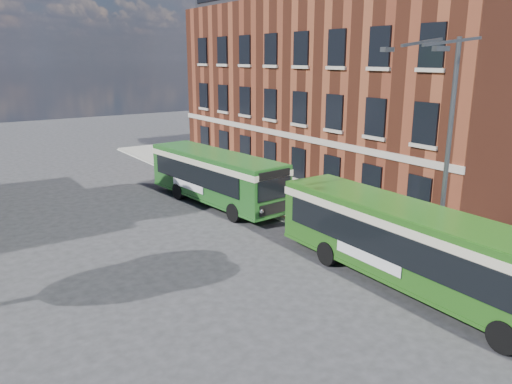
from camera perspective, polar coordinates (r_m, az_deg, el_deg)
ground at (r=19.13m, az=5.41°, el=-10.61°), size 120.00×120.00×0.00m
pavement at (r=29.05m, az=6.06°, el=-1.38°), size 6.00×48.00×0.15m
kerb_line at (r=27.28m, az=1.15°, el=-2.55°), size 0.12×48.00×0.01m
brick_office at (r=35.59m, az=10.97°, el=12.73°), size 12.10×26.00×14.20m
street_lamp at (r=19.79m, az=20.45°, el=4.00°), size 2.96×2.38×9.00m
bus_stop_sign at (r=20.14m, az=25.95°, el=-6.13°), size 0.35×0.08×2.52m
bus_front at (r=19.07m, az=17.61°, el=-5.39°), size 2.75×12.45×3.02m
bus_rear at (r=28.78m, az=-4.62°, el=2.11°), size 3.49×10.49×3.02m
pedestrian_b at (r=22.37m, az=18.95°, el=-4.77°), size 0.97×0.85×1.68m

